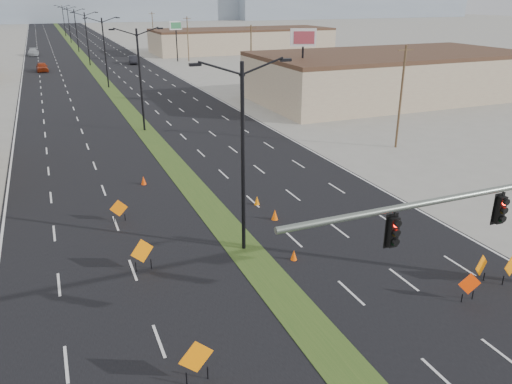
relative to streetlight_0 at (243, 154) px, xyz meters
name	(u,v)px	position (x,y,z in m)	size (l,w,h in m)	color
road_surface	(88,63)	(0.00, 88.00, -5.42)	(25.00, 400.00, 0.02)	black
median_strip	(88,63)	(0.00, 88.00, -5.42)	(2.00, 400.00, 0.04)	#284B1B
building_se_near	(390,77)	(34.00, 33.00, -2.67)	(36.00, 18.00, 5.50)	tan
building_se_far	(242,41)	(38.00, 98.00, -2.92)	(44.00, 16.00, 5.00)	tan
mesa_east	(344,3)	(180.00, 278.00, 3.58)	(160.00, 50.00, 18.00)	#818EA0
streetlight_0	(243,154)	(0.00, 0.00, 0.00)	(5.15, 0.24, 10.02)	black
streetlight_1	(140,77)	(0.00, 28.00, 0.00)	(5.15, 0.24, 10.02)	black
streetlight_2	(105,51)	(0.00, 56.00, 0.00)	(5.15, 0.24, 10.02)	black
streetlight_3	(87,37)	(0.00, 84.00, 0.00)	(5.15, 0.24, 10.02)	black
streetlight_4	(76,29)	(0.00, 112.00, 0.00)	(5.15, 0.24, 10.02)	black
streetlight_5	(69,24)	(0.00, 140.00, 0.00)	(5.15, 0.24, 10.02)	black
streetlight_6	(64,20)	(0.00, 168.00, 0.00)	(5.15, 0.24, 10.02)	black
utility_pole_0	(401,96)	(20.00, 13.00, -0.74)	(1.60, 0.20, 9.00)	#4C3823
utility_pole_1	(251,55)	(20.00, 48.00, -0.74)	(1.60, 0.20, 9.00)	#4C3823
utility_pole_2	(188,38)	(20.00, 83.00, -0.74)	(1.60, 0.20, 9.00)	#4C3823
utility_pole_3	(153,29)	(20.00, 118.00, -0.74)	(1.60, 0.20, 9.00)	#4C3823
car_left	(42,67)	(-8.91, 78.40, -4.59)	(1.95, 4.84, 1.65)	maroon
car_mid	(133,60)	(8.41, 83.39, -4.65)	(1.64, 4.70, 1.55)	black
car_far	(33,52)	(-10.38, 107.35, -4.60)	(2.28, 5.62, 1.63)	#9DA2A6
construction_sign_0	(142,252)	(-5.48, -0.19, -4.39)	(1.23, 0.55, 1.75)	orange
construction_sign_1	(196,358)	(-5.22, -8.78, -4.37)	(1.33, 0.23, 1.78)	orange
construction_sign_2	(119,209)	(-5.71, 6.21, -4.58)	(1.08, 0.05, 1.44)	orange
construction_sign_3	(469,285)	(7.49, -8.56, -4.58)	(1.06, 0.32, 1.45)	#FF3D05
construction_sign_4	(481,267)	(9.19, -7.56, -4.55)	(1.07, 0.39, 1.49)	orange
construction_sign_5	(511,266)	(10.41, -8.20, -4.45)	(1.22, 0.33, 1.65)	orange
cone_0	(294,255)	(1.96, -2.17, -5.13)	(0.35, 0.35, 0.58)	#ED5005
cone_1	(257,201)	(3.05, 5.40, -5.11)	(0.37, 0.37, 0.61)	orange
cone_2	(275,215)	(3.15, 2.80, -5.08)	(0.41, 0.41, 0.69)	#EC5704
cone_3	(144,180)	(-3.12, 12.12, -5.09)	(0.39, 0.39, 0.65)	#E23E04
pole_sign_east_near	(303,44)	(19.98, 31.64, 2.22)	(2.97, 1.44, 9.37)	black
pole_sign_east_far	(176,29)	(17.79, 83.91, 1.12)	(2.66, 0.49, 8.12)	black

